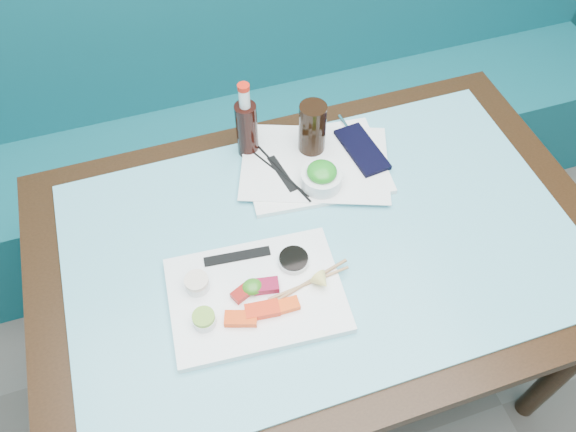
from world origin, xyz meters
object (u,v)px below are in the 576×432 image
object	(u,v)px
serving_tray	(315,165)
cola_glass	(312,128)
dining_table	(321,261)
cola_bottle_body	(247,130)
blue_napkin	(217,303)
booth_bench	(241,124)
seaweed_bowl	(321,179)
sashimi_plate	(256,295)

from	to	relation	value
serving_tray	cola_glass	size ratio (longest dim) A/B	2.47
dining_table	cola_glass	size ratio (longest dim) A/B	9.43
cola_bottle_body	blue_napkin	size ratio (longest dim) A/B	1.08
serving_tray	cola_bottle_body	xyz separation A→B (m)	(-0.15, 0.11, 0.07)
booth_bench	blue_napkin	size ratio (longest dim) A/B	19.87
serving_tray	seaweed_bowl	bearing A→B (deg)	-92.01
sashimi_plate	cola_glass	xyz separation A→B (m)	(0.27, 0.39, 0.08)
seaweed_bowl	blue_napkin	xyz separation A→B (m)	(-0.34, -0.24, -0.03)
booth_bench	seaweed_bowl	bearing A→B (deg)	-85.53
booth_bench	dining_table	xyz separation A→B (m)	(0.00, -0.84, 0.29)
sashimi_plate	serving_tray	bearing A→B (deg)	56.30
booth_bench	cola_glass	world-z (taller)	booth_bench
dining_table	cola_glass	xyz separation A→B (m)	(0.07, 0.29, 0.18)
booth_bench	dining_table	distance (m)	0.89
dining_table	cola_glass	bearing A→B (deg)	75.70
booth_bench	cola_glass	bearing A→B (deg)	-82.44
sashimi_plate	cola_bottle_body	size ratio (longest dim) A/B	2.36
booth_bench	sashimi_plate	size ratio (longest dim) A/B	7.79
dining_table	serving_tray	distance (m)	0.26
dining_table	sashimi_plate	bearing A→B (deg)	-153.34
booth_bench	dining_table	world-z (taller)	booth_bench
serving_tray	sashimi_plate	bearing A→B (deg)	-122.46
dining_table	booth_bench	bearing A→B (deg)	90.00
dining_table	seaweed_bowl	xyz separation A→B (m)	(0.05, 0.16, 0.13)
dining_table	cola_bottle_body	xyz separation A→B (m)	(-0.09, 0.34, 0.17)
cola_glass	cola_bottle_body	xyz separation A→B (m)	(-0.16, 0.05, -0.01)
seaweed_bowl	cola_bottle_body	world-z (taller)	cola_bottle_body
cola_bottle_body	serving_tray	bearing A→B (deg)	-35.50
dining_table	blue_napkin	world-z (taller)	blue_napkin
sashimi_plate	dining_table	bearing A→B (deg)	31.00
booth_bench	cola_bottle_body	size ratio (longest dim) A/B	18.38
sashimi_plate	cola_glass	size ratio (longest dim) A/B	2.59
dining_table	serving_tray	world-z (taller)	serving_tray
dining_table	cola_glass	world-z (taller)	cola_glass
seaweed_bowl	dining_table	bearing A→B (deg)	-108.69
serving_tray	seaweed_bowl	size ratio (longest dim) A/B	3.45
cola_glass	blue_napkin	bearing A→B (deg)	-133.70
booth_bench	cola_glass	size ratio (longest dim) A/B	20.20
dining_table	cola_bottle_body	bearing A→B (deg)	104.69
sashimi_plate	cola_glass	distance (m)	0.48
sashimi_plate	blue_napkin	size ratio (longest dim) A/B	2.55
cola_glass	cola_bottle_body	distance (m)	0.17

